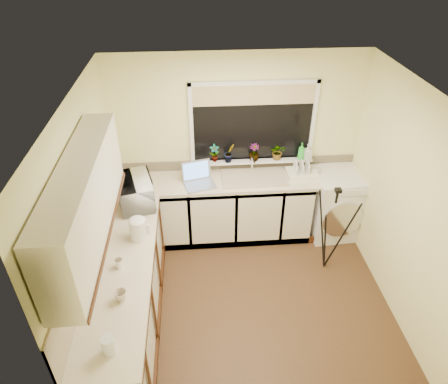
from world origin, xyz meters
The scene contains 34 objects.
floor centered at (0.00, 0.00, 0.00)m, with size 3.20×3.20×0.00m, color #4F361F.
ceiling centered at (0.00, 0.00, 2.45)m, with size 3.20×3.20×0.00m, color white.
wall_back centered at (0.00, 1.50, 1.23)m, with size 3.20×3.20×0.00m, color #F5F1A3.
wall_front centered at (0.00, -1.50, 1.23)m, with size 3.20×3.20×0.00m, color #F5F1A3.
wall_left centered at (-1.60, 0.00, 1.23)m, with size 3.00×3.00×0.00m, color #F5F1A3.
wall_right centered at (1.60, 0.00, 1.23)m, with size 3.00×3.00×0.00m, color #F5F1A3.
base_cabinet_back centered at (-0.33, 1.20, 0.43)m, with size 2.55×0.60×0.86m, color silver.
base_cabinet_left centered at (-1.30, -0.30, 0.43)m, with size 0.54×2.40×0.86m, color silver.
worktop_back centered at (0.00, 1.20, 0.88)m, with size 3.20×0.60×0.04m, color beige.
worktop_left centered at (-1.30, -0.30, 0.88)m, with size 0.60×2.40×0.04m, color beige.
upper_cabinet centered at (-1.44, -0.45, 1.80)m, with size 0.28×1.90×0.70m, color silver.
splashback_left centered at (-1.59, -0.30, 1.12)m, with size 0.02×2.40×0.45m, color beige.
splashback_back centered at (0.00, 1.49, 0.97)m, with size 3.20×0.02×0.14m, color beige.
window_glass centered at (0.20, 1.49, 1.55)m, with size 1.50×0.02×1.00m, color black.
window_blind centered at (0.20, 1.46, 1.92)m, with size 1.50×0.02×0.25m, color tan.
windowsill centered at (0.20, 1.43, 1.04)m, with size 1.60×0.14×0.03m, color white.
sink centered at (0.20, 1.20, 0.91)m, with size 0.82×0.46×0.03m, color tan.
faucet centered at (0.20, 1.38, 1.02)m, with size 0.03×0.03×0.24m, color silver.
washing_machine centered at (1.33, 1.16, 0.46)m, with size 0.65×0.63×0.93m, color white.
laptop centered at (-0.52, 1.15, 0.97)m, with size 0.44×0.40×0.28m.
kettle centered at (-1.16, 0.12, 1.02)m, with size 0.18×0.18×0.23m, color white.
dish_rack centered at (0.84, 1.22, 0.93)m, with size 0.39×0.30×0.06m, color white.
tripod centered at (1.04, 0.46, 0.59)m, with size 0.59×0.59×1.19m, color black, non-canonical shape.
glass_jug centered at (-1.26, -1.22, 0.98)m, with size 0.11×0.11×0.16m, color silver.
steel_jar centered at (-1.31, -0.29, 0.95)m, with size 0.07×0.07×0.10m, color silver.
microwave centered at (-1.25, 0.77, 1.06)m, with size 0.58×0.39×0.32m, color silver.
plant_a centered at (-0.29, 1.43, 1.17)m, with size 0.13×0.09×0.24m, color #999999.
plant_b centered at (-0.10, 1.40, 1.18)m, with size 0.14×0.11×0.26m, color #999999.
plant_c centered at (0.22, 1.41, 1.17)m, with size 0.13×0.13×0.23m, color #999999.
plant_d centered at (0.54, 1.42, 1.16)m, with size 0.20×0.17×0.22m, color #999999.
soap_bottle_green centered at (0.84, 1.39, 1.17)m, with size 0.09×0.09×0.23m, color green.
soap_bottle_clear centered at (0.93, 1.39, 1.15)m, with size 0.09×0.10×0.21m, color #999999.
cup_back centered at (1.01, 1.24, 0.95)m, with size 0.13×0.13×0.10m, color beige.
cup_left centered at (-1.24, -0.71, 0.95)m, with size 0.11×0.11×0.10m, color beige.
Camera 1 is at (-0.53, -3.19, 3.69)m, focal length 32.49 mm.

